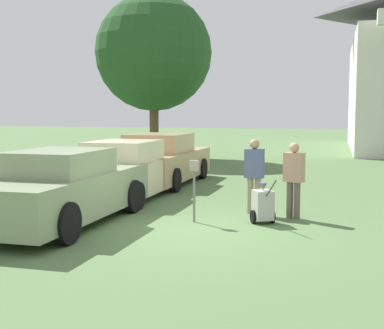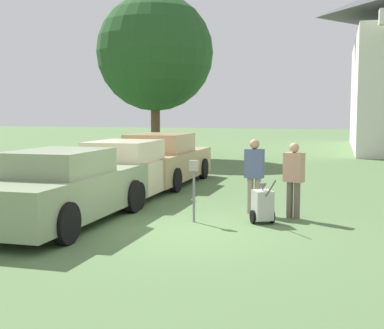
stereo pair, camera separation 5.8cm
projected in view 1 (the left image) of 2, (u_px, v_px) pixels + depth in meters
The scene contains 9 objects.
ground_plane at pixel (183, 231), 10.33m from camera, with size 120.00×120.00×0.00m, color #517042.
parked_car_sage at pixel (64, 189), 10.89m from camera, with size 1.98×4.94×1.54m.
parked_car_cream at pixel (126, 172), 14.12m from camera, with size 1.94×4.77×1.54m.
parked_car_tan at pixel (161, 161), 16.93m from camera, with size 2.11×5.09×1.60m.
parking_meter at pixel (194, 179), 11.09m from camera, with size 0.18×0.09×1.30m.
person_worker at pixel (254, 171), 12.00m from camera, with size 0.43×0.25×1.69m.
person_supervisor at pixel (294, 176), 11.48m from camera, with size 0.47×0.37×1.64m.
equipment_cart at pixel (263, 205), 11.03m from camera, with size 0.62×0.97×1.00m.
shade_tree at pixel (154, 53), 25.41m from camera, with size 5.54×5.54×7.84m.
Camera 1 is at (2.80, -9.76, 2.32)m, focal length 50.00 mm.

